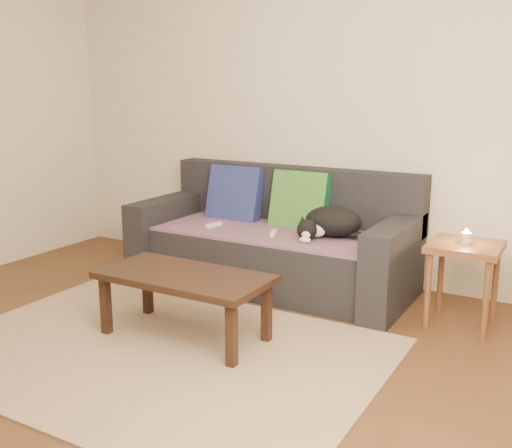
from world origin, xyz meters
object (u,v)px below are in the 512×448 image
wii_remote_b (274,233)px  coffee_table (184,282)px  wii_remote_a (214,225)px  side_table (464,258)px  sofa (275,245)px  cat (331,222)px

wii_remote_b → coffee_table: 0.98m
wii_remote_b → wii_remote_a: bearing=68.4°
wii_remote_a → wii_remote_b: bearing=-84.8°
wii_remote_a → side_table: 1.84m
sofa → coffee_table: sofa is taller
cat → wii_remote_a: size_ratio=3.52×
wii_remote_b → side_table: size_ratio=0.28×
sofa → wii_remote_b: bearing=-64.1°
wii_remote_a → coffee_table: bearing=-149.0°
wii_remote_a → coffee_table: 1.09m
sofa → wii_remote_a: bearing=-155.8°
side_table → coffee_table: (-1.39, -1.04, -0.08)m
sofa → cat: (0.47, -0.04, 0.24)m
cat → coffee_table: size_ratio=0.52×
sofa → wii_remote_b: sofa is taller
cat → side_table: (0.94, -0.10, -0.10)m
coffee_table → sofa: bearing=91.1°
sofa → side_table: (1.41, -0.14, 0.13)m
cat → wii_remote_b: (-0.37, -0.16, -0.09)m
cat → wii_remote_b: cat is taller
sofa → cat: sofa is taller
wii_remote_b → cat: bearing=-86.8°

